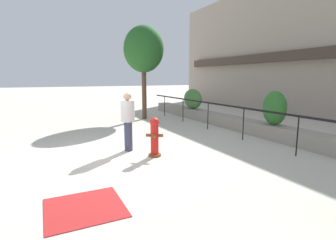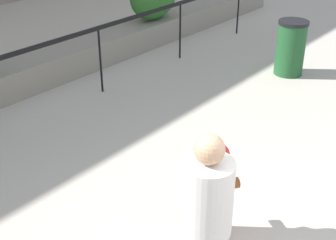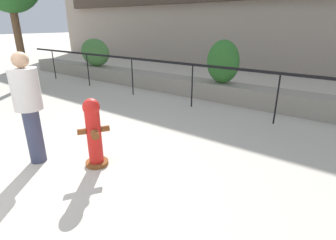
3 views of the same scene
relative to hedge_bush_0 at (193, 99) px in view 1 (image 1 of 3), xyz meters
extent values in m
plane|color=beige|center=(5.21, -6.00, -1.03)|extent=(120.00, 120.00, 0.00)
cube|color=gray|center=(5.21, 0.00, -0.78)|extent=(18.00, 0.70, 0.50)
cube|color=black|center=(5.21, -1.10, 0.09)|extent=(15.00, 0.05, 0.06)
cylinder|color=black|center=(-1.22, -1.10, -0.45)|extent=(0.04, 0.04, 1.15)
cylinder|color=black|center=(0.92, -1.10, -0.45)|extent=(0.04, 0.04, 1.15)
cylinder|color=black|center=(3.06, -1.10, -0.45)|extent=(0.04, 0.04, 1.15)
cylinder|color=black|center=(5.21, -1.10, -0.45)|extent=(0.04, 0.04, 1.15)
cylinder|color=black|center=(7.35, -1.10, -0.45)|extent=(0.04, 0.04, 1.15)
ellipsoid|color=#427538|center=(0.00, 0.00, 0.00)|extent=(1.56, 0.60, 1.05)
ellipsoid|color=#2D6B28|center=(5.52, 0.00, 0.07)|extent=(0.94, 0.61, 1.20)
cylinder|color=brown|center=(5.62, -4.62, -1.00)|extent=(0.49, 0.49, 0.06)
cylinder|color=red|center=(5.62, -4.62, -0.54)|extent=(0.30, 0.30, 0.85)
sphere|color=red|center=(5.62, -4.62, -0.07)|extent=(0.25, 0.25, 0.25)
cylinder|color=brown|center=(5.77, -4.72, -0.44)|extent=(0.18, 0.17, 0.11)
cylinder|color=brown|center=(5.53, -4.77, -0.44)|extent=(0.14, 0.15, 0.09)
cylinder|color=brown|center=(5.71, -4.48, -0.44)|extent=(0.14, 0.15, 0.09)
cylinder|color=brown|center=(-0.78, -2.48, 0.29)|extent=(0.24, 0.24, 2.64)
ellipsoid|color=#235B23|center=(-0.78, -2.48, 2.56)|extent=(2.24, 2.01, 2.35)
cylinder|color=#383D56|center=(4.77, -5.10, -0.59)|extent=(0.24, 0.24, 0.88)
cylinder|color=silver|center=(4.77, -5.10, 0.16)|extent=(0.40, 0.40, 0.62)
sphere|color=tan|center=(4.77, -5.10, 0.59)|extent=(0.23, 0.23, 0.23)
cube|color=#B22323|center=(7.82, -6.83, -1.02)|extent=(1.25, 1.25, 0.01)
camera|label=1|loc=(12.10, -7.36, 1.13)|focal=28.00mm
camera|label=2|loc=(2.41, -6.68, 2.32)|focal=50.00mm
camera|label=3|loc=(8.69, -6.90, 1.07)|focal=28.00mm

